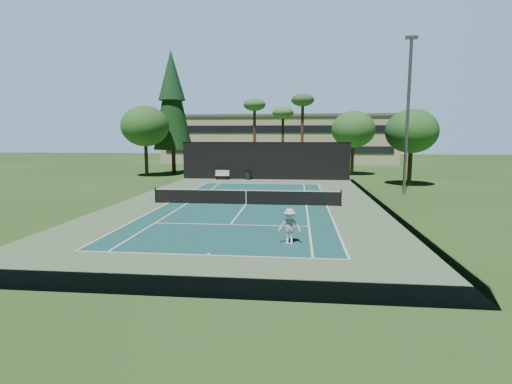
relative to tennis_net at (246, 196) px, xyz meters
The scene contains 22 objects.
ground 0.56m from the tennis_net, ahead, with size 160.00×160.00×0.00m, color #2B541F.
apron_slab 0.55m from the tennis_net, ahead, with size 18.00×32.00×0.01m, color #5C7C57.
court_surface 0.55m from the tennis_net, ahead, with size 10.97×23.77×0.01m, color #1A5455.
court_lines 0.54m from the tennis_net, ahead, with size 11.07×23.87×0.01m.
tennis_net is the anchor object (origin of this frame).
fence 1.45m from the tennis_net, 90.00° to the left, with size 18.04×32.05×4.03m.
player 10.29m from the tennis_net, 72.02° to the right, with size 1.01×0.58×1.56m, color silver.
tennis_ball_a 11.07m from the tennis_net, 108.80° to the right, with size 0.07×0.07×0.07m, color yellow.
tennis_ball_b 3.82m from the tennis_net, 115.97° to the left, with size 0.08×0.08×0.08m, color yellow.
tennis_ball_c 2.91m from the tennis_net, 83.58° to the left, with size 0.06×0.06×0.06m, color #D3EE36.
tennis_ball_d 5.31m from the tennis_net, 121.01° to the left, with size 0.07×0.07×0.07m, color #D3E534.
park_bench 16.07m from the tennis_net, 106.54° to the left, with size 1.50×0.45×1.02m.
trash_bin 15.62m from the tennis_net, 96.56° to the left, with size 0.56×0.56×0.95m.
pine_tree 26.63m from the tennis_net, 118.61° to the left, with size 4.80×4.80×15.00m.
palm_a 25.26m from the tennis_net, 94.76° to the left, with size 2.80×2.80×9.32m.
palm_b 26.92m from the tennis_net, 86.70° to the left, with size 2.80×2.80×8.42m.
palm_c 24.69m from the tennis_net, 80.13° to the left, with size 2.80×2.80×9.77m.
decid_tree_a 24.65m from the tennis_net, 65.56° to the left, with size 5.12×5.12×7.62m.
decid_tree_b 18.99m from the tennis_net, 40.60° to the left, with size 4.80×4.80×7.14m.
decid_tree_c 23.39m from the tennis_net, 127.87° to the left, with size 5.44×5.44×8.09m.
campus_building 46.12m from the tennis_net, 90.00° to the left, with size 40.50×12.50×8.30m.
light_pole 14.66m from the tennis_net, 26.57° to the left, with size 0.90×0.25×12.22m.
Camera 1 is at (3.48, -26.77, 4.66)m, focal length 28.00 mm.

